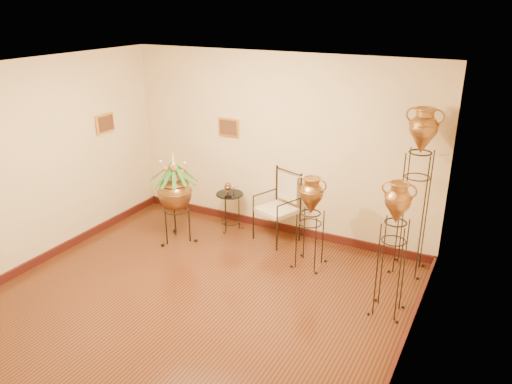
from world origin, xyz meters
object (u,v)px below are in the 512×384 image
at_px(amphora_tall, 416,191).
at_px(planter_urn, 175,190).
at_px(side_table, 230,210).
at_px(amphora_mid, 393,249).
at_px(armchair, 277,207).

xyz_separation_m(amphora_tall, planter_urn, (-3.34, -0.72, -0.34)).
distance_m(planter_urn, side_table, 1.02).
height_order(amphora_mid, armchair, amphora_mid).
relative_size(amphora_tall, side_table, 2.91).
bearing_deg(side_table, armchair, -0.05).
xyz_separation_m(amphora_mid, side_table, (-2.82, 1.13, -0.52)).
bearing_deg(amphora_mid, planter_urn, 173.09).
bearing_deg(armchair, side_table, -159.26).
bearing_deg(side_table, amphora_mid, -21.76).
bearing_deg(planter_urn, amphora_mid, -6.91).
relative_size(amphora_tall, amphora_mid, 1.37).
xyz_separation_m(planter_urn, armchair, (1.35, 0.72, -0.28)).
relative_size(amphora_mid, armchair, 1.54).
relative_size(armchair, side_table, 1.38).
height_order(planter_urn, side_table, planter_urn).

